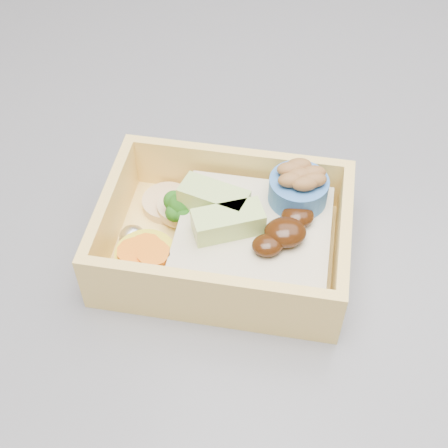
{
  "coord_description": "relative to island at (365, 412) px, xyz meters",
  "views": [
    {
      "loc": [
        -0.23,
        -0.44,
        1.27
      ],
      "look_at": [
        -0.2,
        -0.17,
        0.95
      ],
      "focal_mm": 50.0,
      "sensor_mm": 36.0,
      "label": 1
    }
  ],
  "objects": [
    {
      "name": "bento_box",
      "position": [
        -0.19,
        -0.07,
        0.48
      ],
      "size": [
        0.19,
        0.16,
        0.06
      ],
      "rotation": [
        0.0,
        0.0,
        -0.27
      ],
      "color": "#FBCF68",
      "rests_on": "island"
    },
    {
      "name": "island",
      "position": [
        0.0,
        0.0,
        0.0
      ],
      "size": [
        1.24,
        0.84,
        0.92
      ],
      "color": "brown",
      "rests_on": "ground"
    }
  ]
}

